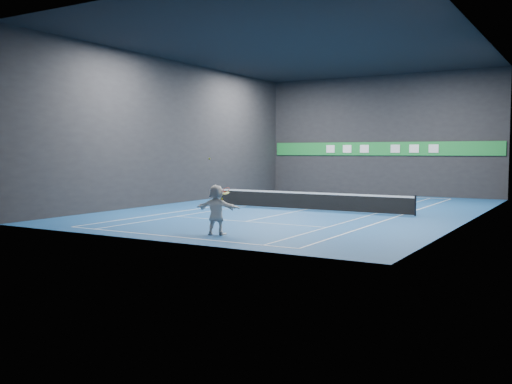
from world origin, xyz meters
The scene contains 20 objects.
ground centered at (0.00, 0.00, 0.00)m, with size 26.00×26.00×0.00m, color navy.
ceiling centered at (0.00, 0.00, 9.00)m, with size 26.00×26.00×0.00m, color black.
wall_back centered at (0.00, 13.00, 4.50)m, with size 18.00×0.10×9.00m, color black.
wall_front centered at (0.00, -13.00, 4.50)m, with size 18.00×0.10×9.00m, color black.
wall_left centered at (-9.00, 0.00, 4.50)m, with size 0.10×26.00×9.00m, color black.
wall_right centered at (9.00, 0.00, 4.50)m, with size 0.10×26.00×9.00m, color black.
baseline_near centered at (0.00, -11.89, 0.00)m, with size 10.98×0.08×0.01m, color white.
baseline_far centered at (0.00, 11.89, 0.00)m, with size 10.98×0.08×0.01m, color white.
sideline_doubles_left centered at (-5.49, 0.00, 0.00)m, with size 0.08×23.78×0.01m, color white.
sideline_doubles_right centered at (5.49, 0.00, 0.00)m, with size 0.08×23.78×0.01m, color white.
sideline_singles_left centered at (-4.11, 0.00, 0.00)m, with size 0.06×23.78×0.01m, color white.
sideline_singles_right centered at (4.11, 0.00, 0.00)m, with size 0.06×23.78×0.01m, color white.
service_line_near centered at (0.00, -6.40, 0.00)m, with size 8.23×0.06×0.01m, color white.
service_line_far centered at (0.00, 6.40, 0.00)m, with size 8.23×0.06×0.01m, color white.
center_service_line centered at (0.00, 0.00, 0.00)m, with size 0.06×12.80×0.01m, color white.
player centered at (1.25, -10.60, 0.99)m, with size 1.83×0.58×1.98m, color silver.
tennis_ball centered at (0.90, -10.57, 2.98)m, with size 0.07×0.07×0.07m, color #D1FA29.
tennis_net centered at (0.00, 0.00, 0.54)m, with size 12.50×0.10×1.07m.
sponsor_banner centered at (0.00, 12.93, 3.50)m, with size 17.64×0.11×1.00m.
tennis_racket centered at (1.64, -10.55, 1.71)m, with size 0.43×0.37×0.67m.
Camera 1 is at (13.91, -28.94, 3.24)m, focal length 40.00 mm.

